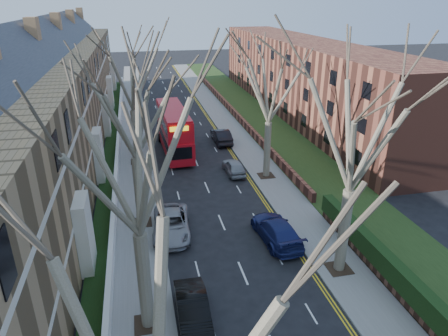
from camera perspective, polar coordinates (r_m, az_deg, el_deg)
pavement_left at (r=51.01m, az=-12.81°, el=5.35°), size 3.00×102.00×0.12m
pavement_right at (r=52.26m, az=0.50°, el=6.35°), size 3.00×102.00×0.12m
terrace_left at (r=42.67m, az=-23.71°, el=8.18°), size 9.70×78.00×13.60m
flats_right at (r=58.34m, az=10.90°, el=12.70°), size 13.97×54.00×10.00m
wall_hedge_right at (r=22.45m, az=28.61°, el=-18.90°), size 0.70×24.00×1.80m
front_wall_left at (r=43.30m, az=-14.91°, el=2.73°), size 0.30×78.00×1.00m
grass_verge_right at (r=53.39m, az=5.24°, el=6.72°), size 6.00×102.00×0.06m
tree_left_mid at (r=16.69m, az=-13.10°, el=3.01°), size 10.50×10.50×14.71m
tree_left_far at (r=26.40m, az=-13.23°, el=9.63°), size 10.15×10.15×14.22m
tree_left_dist at (r=38.14m, az=-13.40°, el=14.12°), size 10.50×10.50×14.71m
tree_right_mid at (r=21.62m, az=18.79°, el=6.95°), size 10.50×10.50×14.71m
tree_right_far at (r=34.11m, az=6.67°, el=13.03°), size 10.15×10.15×14.22m
double_decker_bus at (r=42.44m, az=-7.15°, el=5.25°), size 3.06×10.95×4.55m
car_left_mid at (r=21.21m, az=-4.46°, el=-19.70°), size 1.58×4.47×1.47m
car_left_far at (r=28.05m, az=-7.52°, el=-7.94°), size 2.95×5.58×1.50m
car_right_near at (r=27.32m, az=7.50°, el=-8.79°), size 2.52×5.48×1.55m
car_right_mid at (r=37.13m, az=1.44°, el=0.20°), size 1.65×3.97×1.35m
car_right_far at (r=45.15m, az=-0.39°, el=4.59°), size 1.73×4.79×1.57m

